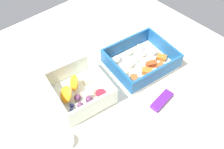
# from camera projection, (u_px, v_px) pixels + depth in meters

# --- Properties ---
(table_surface) EXTENTS (0.80, 0.80, 0.02)m
(table_surface) POSITION_uv_depth(u_px,v_px,m) (108.00, 83.00, 0.64)
(table_surface) COLOR beige
(table_surface) RESTS_ON ground
(pasta_container) EXTENTS (0.19, 0.17, 0.05)m
(pasta_container) POSITION_uv_depth(u_px,v_px,m) (141.00, 61.00, 0.66)
(pasta_container) COLOR white
(pasta_container) RESTS_ON table_surface
(fruit_bowl) EXTENTS (0.15, 0.16, 0.06)m
(fruit_bowl) POSITION_uv_depth(u_px,v_px,m) (80.00, 91.00, 0.59)
(fruit_bowl) COLOR silver
(fruit_bowl) RESTS_ON table_surface
(candy_bar) EXTENTS (0.07, 0.03, 0.01)m
(candy_bar) POSITION_uv_depth(u_px,v_px,m) (162.00, 100.00, 0.59)
(candy_bar) COLOR #51197A
(candy_bar) RESTS_ON table_surface
(paper_cup_liner) EXTENTS (0.03, 0.03, 0.02)m
(paper_cup_liner) POSITION_uv_depth(u_px,v_px,m) (66.00, 141.00, 0.51)
(paper_cup_liner) COLOR white
(paper_cup_liner) RESTS_ON table_surface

